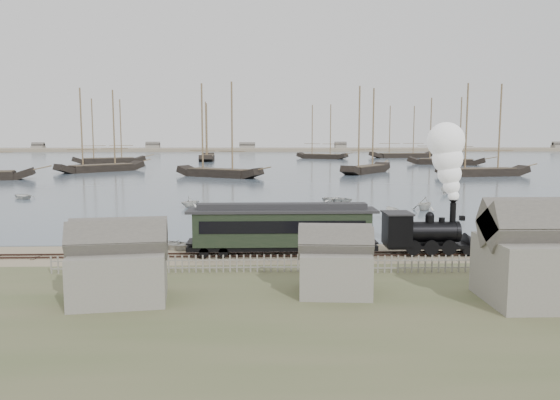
{
  "coord_description": "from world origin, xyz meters",
  "views": [
    {
      "loc": [
        -2.16,
        -42.39,
        9.13
      ],
      "look_at": [
        -0.63,
        4.05,
        3.5
      ],
      "focal_mm": 35.0,
      "sensor_mm": 36.0,
      "label": 1
    }
  ],
  "objects": [
    {
      "name": "schooner_9",
      "position": [
        52.1,
        167.01,
        10.06
      ],
      "size": [
        26.56,
        10.75,
        20.0
      ],
      "primitive_type": null,
      "rotation": [
        0.0,
        0.0,
        0.19
      ],
      "color": "black",
      "rests_on": "harbor_water"
    },
    {
      "name": "rowboat_2",
      "position": [
        11.75,
        13.95,
        0.73
      ],
      "size": [
        3.59,
        1.66,
        1.34
      ],
      "primitive_type": "imported",
      "rotation": [
        0.0,
        0.0,
        3.25
      ],
      "color": "silver",
      "rests_on": "harbor_water"
    },
    {
      "name": "picket_fence_east",
      "position": [
        12.5,
        -7.5,
        0.0
      ],
      "size": [
        15.0,
        0.1,
        1.2
      ],
      "primitive_type": null,
      "color": "gray",
      "rests_on": "ground"
    },
    {
      "name": "shed_right",
      "position": [
        13.0,
        -14.0,
        0.0
      ],
      "size": [
        6.0,
        5.0,
        5.1
      ],
      "primitive_type": null,
      "color": "gray",
      "rests_on": "ground"
    },
    {
      "name": "schooner_6",
      "position": [
        -49.64,
        129.06,
        10.06
      ],
      "size": [
        21.91,
        13.36,
        20.0
      ],
      "primitive_type": null,
      "rotation": [
        0.0,
        0.0,
        0.42
      ],
      "color": "black",
      "rests_on": "harbor_water"
    },
    {
      "name": "rowboat_6",
      "position": [
        -36.13,
        35.37,
        0.44
      ],
      "size": [
        4.47,
        4.51,
        0.77
      ],
      "primitive_type": "imported",
      "rotation": [
        0.0,
        0.0,
        3.95
      ],
      "color": "silver",
      "rests_on": "harbor_water"
    },
    {
      "name": "schooner_4",
      "position": [
        45.87,
        74.39,
        10.06
      ],
      "size": [
        21.17,
        8.28,
        20.0
      ],
      "primitive_type": null,
      "rotation": [
        0.0,
        0.0,
        0.17
      ],
      "color": "black",
      "rests_on": "harbor_water"
    },
    {
      "name": "rowboat_1",
      "position": [
        -11.13,
        25.35,
        0.76
      ],
      "size": [
        3.46,
        3.51,
        1.4
      ],
      "primitive_type": "imported",
      "rotation": [
        0.0,
        0.0,
        2.27
      ],
      "color": "silver",
      "rests_on": "harbor_water"
    },
    {
      "name": "harbor_water",
      "position": [
        0.0,
        170.0,
        0.03
      ],
      "size": [
        600.0,
        336.0,
        0.06
      ],
      "primitive_type": "cube",
      "color": "#4A5969",
      "rests_on": "ground"
    },
    {
      "name": "rowboat_3",
      "position": [
        7.96,
        29.64,
        0.49
      ],
      "size": [
        4.3,
        4.92,
        0.85
      ],
      "primitive_type": "imported",
      "rotation": [
        0.0,
        0.0,
        1.17
      ],
      "color": "silver",
      "rests_on": "harbor_water"
    },
    {
      "name": "rowboat_4",
      "position": [
        17.23,
        21.57,
        0.89
      ],
      "size": [
        4.14,
        4.12,
        1.65
      ],
      "primitive_type": "imported",
      "rotation": [
        0.0,
        0.0,
        5.54
      ],
      "color": "silver",
      "rests_on": "harbor_water"
    },
    {
      "name": "rowboat_0",
      "position": [
        -12.82,
        8.7,
        0.46
      ],
      "size": [
        4.59,
        4.71,
        0.8
      ],
      "primitive_type": "imported",
      "rotation": [
        0.0,
        0.0,
        0.86
      ],
      "color": "silver",
      "rests_on": "harbor_water"
    },
    {
      "name": "beached_dinghy",
      "position": [
        -9.12,
        0.7,
        0.35
      ],
      "size": [
        3.9,
        4.16,
        0.7
      ],
      "primitive_type": "imported",
      "rotation": [
        0.0,
        0.0,
        0.98
      ],
      "color": "silver",
      "rests_on": "ground"
    },
    {
      "name": "rail_track",
      "position": [
        0.0,
        -2.0,
        0.04
      ],
      "size": [
        120.0,
        1.8,
        0.16
      ],
      "color": "#37241E",
      "rests_on": "ground"
    },
    {
      "name": "passenger_coach",
      "position": [
        -0.67,
        -2.0,
        2.17
      ],
      "size": [
        14.17,
        2.73,
        3.44
      ],
      "color": "black",
      "rests_on": "ground"
    },
    {
      "name": "schooner_8",
      "position": [
        20.06,
        159.22,
        10.06
      ],
      "size": [
        18.92,
        14.43,
        20.0
      ],
      "primitive_type": null,
      "rotation": [
        0.0,
        0.0,
        -0.57
      ],
      "color": "black",
      "rests_on": "harbor_water"
    },
    {
      "name": "schooner_2",
      "position": [
        -11.33,
        73.84,
        10.06
      ],
      "size": [
        19.6,
        14.56,
        20.0
      ],
      "primitive_type": null,
      "rotation": [
        0.0,
        0.0,
        -0.55
      ],
      "color": "black",
      "rests_on": "harbor_water"
    },
    {
      "name": "schooner_5",
      "position": [
        52.67,
        118.58,
        10.06
      ],
      "size": [
        22.31,
        13.74,
        20.0
      ],
      "primitive_type": null,
      "rotation": [
        0.0,
        0.0,
        -0.42
      ],
      "color": "black",
      "rests_on": "harbor_water"
    },
    {
      "name": "picket_fence_west",
      "position": [
        -6.5,
        -7.0,
        0.0
      ],
      "size": [
        19.0,
        0.1,
        1.2
      ],
      "primitive_type": null,
      "color": "gray",
      "rests_on": "ground"
    },
    {
      "name": "locomotive",
      "position": [
        11.52,
        -2.0,
        4.45
      ],
      "size": [
        7.75,
        2.89,
        9.66
      ],
      "color": "black",
      "rests_on": "ground"
    },
    {
      "name": "ground",
      "position": [
        0.0,
        0.0,
        0.0
      ],
      "size": [
        600.0,
        600.0,
        0.0
      ],
      "primitive_type": "plane",
      "color": "gray",
      "rests_on": "ground"
    },
    {
      "name": "shed_mid",
      "position": [
        2.0,
        -12.0,
        0.0
      ],
      "size": [
        4.0,
        3.5,
        3.6
      ],
      "primitive_type": null,
      "color": "gray",
      "rests_on": "ground"
    },
    {
      "name": "schooner_1",
      "position": [
        -41.32,
        91.59,
        10.06
      ],
      "size": [
        19.09,
        19.28,
        20.0
      ],
      "primitive_type": null,
      "rotation": [
        0.0,
        0.0,
        0.79
      ],
      "color": "black",
      "rests_on": "harbor_water"
    },
    {
      "name": "schooner_3",
      "position": [
        22.24,
        84.29,
        10.06
      ],
      "size": [
        14.96,
        17.95,
        20.0
      ],
      "primitive_type": null,
      "rotation": [
        0.0,
        0.0,
        0.93
      ],
      "color": "black",
      "rests_on": "harbor_water"
    },
    {
      "name": "rowboat_5",
      "position": [
        26.0,
        39.45,
        0.68
      ],
      "size": [
        3.2,
        3.08,
        1.25
      ],
      "primitive_type": "imported",
      "rotation": [
        0.0,
        0.0,
        2.4
      ],
      "color": "silver",
      "rests_on": "harbor_water"
    },
    {
      "name": "far_spit",
      "position": [
        0.0,
        250.0,
        0.0
      ],
      "size": [
        500.0,
        20.0,
        1.8
      ],
      "primitive_type": "cube",
      "color": "gray",
      "rests_on": "ground"
    },
    {
      "name": "schooner_7",
      "position": [
        -21.25,
        147.7,
        10.06
      ],
      "size": [
        6.74,
        23.51,
        20.0
      ],
      "primitive_type": null,
      "rotation": [
        0.0,
        0.0,
        1.63
      ],
      "color": "black",
      "rests_on": "harbor_water"
    },
    {
      "name": "shed_left",
      "position": [
        -10.0,
        -13.0,
        0.0
      ],
      "size": [
        5.0,
        4.0,
        4.1
      ],
      "primitive_type": null,
      "color": "gray",
      "rests_on": "ground"
    }
  ]
}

